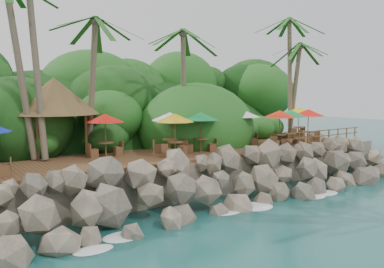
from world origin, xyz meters
TOP-DOWN VIEW (x-y plane):
  - ground at (0.00, 0.00)m, footprint 140.00×140.00m
  - land_base at (0.00, 16.00)m, footprint 32.00×25.20m
  - jungle_hill at (0.00, 23.50)m, footprint 44.80×28.00m
  - seawall at (0.00, 2.00)m, footprint 29.00×4.00m
  - terrace at (0.00, 6.00)m, footprint 26.00×5.00m
  - jungle_foliage at (0.00, 15.00)m, footprint 44.00×16.00m
  - foam_line at (0.00, 0.30)m, footprint 25.20×0.80m
  - palms at (0.46, 8.74)m, footprint 28.07×6.28m
  - palapa at (-7.30, 9.96)m, footprint 5.33×5.33m
  - dining_clusters at (2.02, 5.72)m, footprint 25.90×5.28m
  - railing at (10.14, 3.65)m, footprint 8.30×0.10m
  - waiter at (1.03, 6.05)m, footprint 0.68×0.47m

SIDE VIEW (x-z plane):
  - ground at x=0.00m, z-range 0.00..0.00m
  - jungle_hill at x=0.00m, z-range -7.70..7.70m
  - jungle_foliage at x=0.00m, z-range -6.00..6.00m
  - foam_line at x=0.00m, z-range 0.00..0.06m
  - land_base at x=0.00m, z-range 0.00..2.10m
  - seawall at x=0.00m, z-range 0.00..2.30m
  - terrace at x=0.00m, z-range 2.10..2.30m
  - railing at x=10.14m, z-range 2.41..3.41m
  - waiter at x=1.03m, z-range 2.30..4.09m
  - dining_clusters at x=2.02m, z-range 3.12..5.61m
  - palapa at x=-7.30m, z-range 3.49..8.09m
  - palms at x=0.46m, z-range 5.11..17.64m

